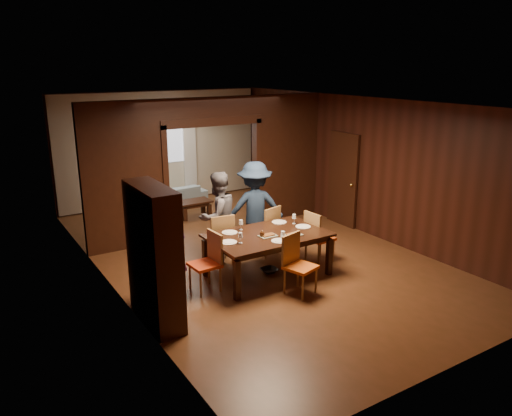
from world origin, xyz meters
TOP-DOWN VIEW (x-y plane):
  - floor at (0.00, 0.00)m, footprint 9.00×9.00m
  - ceiling at (0.00, 0.00)m, footprint 5.50×9.00m
  - room_walls at (0.00, 1.89)m, footprint 5.52×9.01m
  - person_purple at (-2.05, -0.99)m, footprint 0.53×0.69m
  - person_grey at (-0.69, 0.09)m, footprint 0.94×0.80m
  - person_navy at (0.07, 0.03)m, footprint 1.33×1.03m
  - sofa at (-0.11, 3.85)m, footprint 1.92×0.88m
  - serving_bowl at (-0.23, -0.94)m, footprint 0.30×0.30m
  - dining_table at (-0.31, -1.00)m, footprint 2.01×1.25m
  - coffee_table at (0.07, 2.78)m, footprint 0.80×0.50m
  - chair_left at (-1.51, -0.98)m, footprint 0.46×0.46m
  - chair_right at (0.87, -0.98)m, footprint 0.46×0.46m
  - chair_far_l at (-0.76, -0.09)m, footprint 0.50×0.50m
  - chair_far_r at (0.20, -0.13)m, footprint 0.54×0.54m
  - chair_near at (-0.26, -1.88)m, footprint 0.55×0.55m
  - hutch at (-2.53, -1.50)m, footprint 0.40×1.20m
  - door_right at (2.70, 0.50)m, footprint 0.06×0.90m
  - window_far at (0.00, 4.44)m, footprint 1.20×0.03m
  - curtain_left at (-0.75, 4.40)m, footprint 0.35×0.06m
  - curtain_right at (0.75, 4.40)m, footprint 0.35×0.06m
  - plate_left at (-1.08, -1.02)m, footprint 0.27×0.27m
  - plate_far_l at (-0.83, -0.61)m, footprint 0.27×0.27m
  - plate_far_r at (0.22, -0.58)m, footprint 0.27×0.27m
  - plate_right at (0.43, -1.02)m, footprint 0.27×0.27m
  - plate_near at (-0.35, -1.41)m, footprint 0.27×0.27m
  - platter_a at (-0.38, -1.11)m, footprint 0.30×0.20m
  - platter_b at (0.02, -1.30)m, footprint 0.30×0.20m
  - wineglass_left at (-0.93, -1.15)m, footprint 0.08×0.08m
  - wineglass_far at (-0.58, -0.57)m, footprint 0.08×0.08m
  - wineglass_right at (0.41, -0.79)m, footprint 0.08×0.08m
  - tumbler at (-0.24, -1.36)m, footprint 0.07×0.07m
  - condiment_jar at (-0.48, -1.08)m, footprint 0.08×0.08m

SIDE VIEW (x-z plane):
  - floor at x=0.00m, z-range 0.00..0.00m
  - coffee_table at x=0.07m, z-range 0.00..0.40m
  - sofa at x=-0.11m, z-range 0.00..0.55m
  - dining_table at x=-0.31m, z-range 0.00..0.76m
  - chair_left at x=-1.51m, z-range 0.00..0.97m
  - chair_right at x=0.87m, z-range 0.00..0.97m
  - chair_far_l at x=-0.76m, z-range 0.00..0.97m
  - chair_far_r at x=0.20m, z-range 0.00..0.97m
  - chair_near at x=-0.26m, z-range 0.00..0.97m
  - plate_left at x=-1.08m, z-range 0.76..0.77m
  - plate_far_l at x=-0.83m, z-range 0.76..0.77m
  - plate_far_r at x=0.22m, z-range 0.76..0.77m
  - plate_right at x=0.43m, z-range 0.76..0.77m
  - plate_near at x=-0.35m, z-range 0.76..0.77m
  - platter_a at x=-0.38m, z-range 0.76..0.80m
  - platter_b at x=0.02m, z-range 0.76..0.80m
  - serving_bowl at x=-0.23m, z-range 0.76..0.83m
  - condiment_jar at x=-0.48m, z-range 0.76..0.87m
  - tumbler at x=-0.24m, z-range 0.76..0.90m
  - person_grey at x=-0.69m, z-range 0.00..1.68m
  - person_purple at x=-2.05m, z-range 0.00..1.69m
  - wineglass_left at x=-0.93m, z-range 0.76..0.94m
  - wineglass_far at x=-0.58m, z-range 0.76..0.94m
  - wineglass_right at x=0.41m, z-range 0.76..0.94m
  - person_navy at x=0.07m, z-range 0.00..1.80m
  - hutch at x=-2.53m, z-range 0.00..2.00m
  - door_right at x=2.70m, z-range 0.00..2.10m
  - curtain_left at x=-0.75m, z-range 0.05..2.45m
  - curtain_right at x=0.75m, z-range 0.05..2.45m
  - room_walls at x=0.00m, z-range 0.06..2.96m
  - window_far at x=0.00m, z-range 1.05..2.35m
  - ceiling at x=0.00m, z-range 2.89..2.91m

